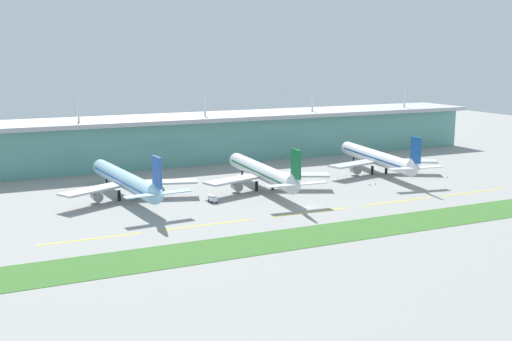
% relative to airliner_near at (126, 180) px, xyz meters
% --- Properties ---
extents(ground_plane, '(600.00, 600.00, 0.00)m').
position_rel_airliner_near_xyz_m(ground_plane, '(50.71, -37.06, -6.45)').
color(ground_plane, gray).
extents(terminal_building, '(288.00, 34.00, 30.00)m').
position_rel_airliner_near_xyz_m(terminal_building, '(50.71, 63.53, 4.25)').
color(terminal_building, '#5B9E93').
rests_on(terminal_building, ground).
extents(airliner_near, '(48.60, 67.23, 18.90)m').
position_rel_airliner_near_xyz_m(airliner_near, '(0.00, 0.00, 0.00)').
color(airliner_near, '#9ED1EA').
rests_on(airliner_near, ground).
extents(airliner_middle, '(48.71, 64.91, 18.90)m').
position_rel_airliner_near_xyz_m(airliner_middle, '(48.82, -6.54, -0.00)').
color(airliner_middle, silver).
rests_on(airliner_middle, ground).
extents(airliner_far, '(48.32, 66.70, 18.90)m').
position_rel_airliner_near_xyz_m(airliner_far, '(105.46, 1.40, -0.00)').
color(airliner_far, white).
rests_on(airliner_far, ground).
extents(taxiway_stripe_west, '(28.00, 0.70, 0.04)m').
position_rel_airliner_near_xyz_m(taxiway_stripe_west, '(-20.29, -42.78, -6.43)').
color(taxiway_stripe_west, yellow).
rests_on(taxiway_stripe_west, ground).
extents(taxiway_stripe_mid_west, '(28.00, 0.70, 0.04)m').
position_rel_airliner_near_xyz_m(taxiway_stripe_mid_west, '(13.71, -42.78, -6.43)').
color(taxiway_stripe_mid_west, yellow).
rests_on(taxiway_stripe_mid_west, ground).
extents(taxiway_stripe_centre, '(28.00, 0.70, 0.04)m').
position_rel_airliner_near_xyz_m(taxiway_stripe_centre, '(47.71, -42.78, -6.43)').
color(taxiway_stripe_centre, yellow).
rests_on(taxiway_stripe_centre, ground).
extents(taxiway_stripe_mid_east, '(28.00, 0.70, 0.04)m').
position_rel_airliner_near_xyz_m(taxiway_stripe_mid_east, '(81.71, -42.78, -6.43)').
color(taxiway_stripe_mid_east, yellow).
rests_on(taxiway_stripe_mid_east, ground).
extents(taxiway_stripe_east, '(28.00, 0.70, 0.04)m').
position_rel_airliner_near_xyz_m(taxiway_stripe_east, '(115.71, -42.78, -6.43)').
color(taxiway_stripe_east, yellow).
rests_on(taxiway_stripe_east, ground).
extents(grass_verge, '(300.00, 18.00, 0.10)m').
position_rel_airliner_near_xyz_m(grass_verge, '(50.71, -65.54, -6.40)').
color(grass_verge, '#3D702D').
rests_on(grass_verge, ground).
extents(baggage_cart, '(2.38, 3.80, 2.48)m').
position_rel_airliner_near_xyz_m(baggage_cart, '(24.79, -17.34, -5.19)').
color(baggage_cart, silver).
rests_on(baggage_cart, ground).
extents(safety_cone_left_wingtip, '(0.56, 0.56, 0.70)m').
position_rel_airliner_near_xyz_m(safety_cone_left_wingtip, '(125.44, -17.98, -6.10)').
color(safety_cone_left_wingtip, orange).
rests_on(safety_cone_left_wingtip, ground).
extents(safety_cone_nose_front, '(0.56, 0.56, 0.70)m').
position_rel_airliner_near_xyz_m(safety_cone_nose_front, '(88.57, -16.88, -6.10)').
color(safety_cone_nose_front, orange).
rests_on(safety_cone_nose_front, ground).
extents(safety_cone_right_wingtip, '(0.56, 0.56, 0.70)m').
position_rel_airliner_near_xyz_m(safety_cone_right_wingtip, '(91.53, -16.40, -6.10)').
color(safety_cone_right_wingtip, orange).
rests_on(safety_cone_right_wingtip, ground).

